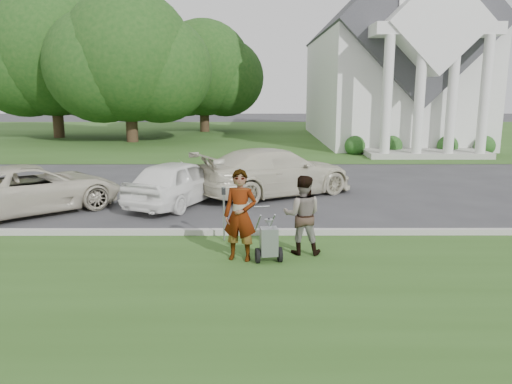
{
  "coord_description": "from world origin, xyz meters",
  "views": [
    {
      "loc": [
        0.11,
        -11.05,
        3.48
      ],
      "look_at": [
        0.14,
        0.0,
        1.18
      ],
      "focal_mm": 35.0,
      "sensor_mm": 36.0,
      "label": 1
    }
  ],
  "objects_px": {
    "parking_meter_near": "(224,207)",
    "tree_far": "(53,56)",
    "church": "(389,50)",
    "tree_back": "(203,73)",
    "car_c": "(275,172)",
    "tree_left": "(128,62)",
    "person_left": "(240,216)",
    "person_right": "(302,216)",
    "car_a": "(33,189)",
    "striping_cart": "(269,242)",
    "car_b": "(179,182)"
  },
  "relations": [
    {
      "from": "church",
      "to": "parking_meter_near",
      "type": "height_order",
      "value": "church"
    },
    {
      "from": "tree_back",
      "to": "car_a",
      "type": "height_order",
      "value": "tree_back"
    },
    {
      "from": "parking_meter_near",
      "to": "tree_left",
      "type": "bearing_deg",
      "value": 108.69
    },
    {
      "from": "tree_far",
      "to": "person_left",
      "type": "relative_size",
      "value": 6.19
    },
    {
      "from": "church",
      "to": "striping_cart",
      "type": "xyz_separation_m",
      "value": [
        -8.61,
        -24.49,
        -5.52
      ]
    },
    {
      "from": "parking_meter_near",
      "to": "car_c",
      "type": "relative_size",
      "value": 0.24
    },
    {
      "from": "striping_cart",
      "to": "person_right",
      "type": "relative_size",
      "value": 0.65
    },
    {
      "from": "church",
      "to": "tree_left",
      "type": "distance_m",
      "value": 17.07
    },
    {
      "from": "tree_far",
      "to": "car_a",
      "type": "relative_size",
      "value": 2.37
    },
    {
      "from": "person_right",
      "to": "tree_back",
      "type": "bearing_deg",
      "value": -75.01
    },
    {
      "from": "person_left",
      "to": "tree_far",
      "type": "bearing_deg",
      "value": 131.41
    },
    {
      "from": "church",
      "to": "tree_left",
      "type": "bearing_deg",
      "value": -176.21
    },
    {
      "from": "tree_far",
      "to": "car_a",
      "type": "bearing_deg",
      "value": -70.57
    },
    {
      "from": "tree_far",
      "to": "person_right",
      "type": "height_order",
      "value": "tree_far"
    },
    {
      "from": "car_c",
      "to": "person_left",
      "type": "bearing_deg",
      "value": 141.41
    },
    {
      "from": "car_b",
      "to": "car_c",
      "type": "relative_size",
      "value": 0.76
    },
    {
      "from": "person_right",
      "to": "parking_meter_near",
      "type": "bearing_deg",
      "value": -22.64
    },
    {
      "from": "tree_far",
      "to": "person_right",
      "type": "xyz_separation_m",
      "value": [
        15.13,
        -25.83,
        -4.85
      ]
    },
    {
      "from": "car_c",
      "to": "striping_cart",
      "type": "bearing_deg",
      "value": 146.59
    },
    {
      "from": "tree_left",
      "to": "tree_back",
      "type": "height_order",
      "value": "tree_left"
    },
    {
      "from": "person_left",
      "to": "person_right",
      "type": "relative_size",
      "value": 1.11
    },
    {
      "from": "tree_back",
      "to": "car_c",
      "type": "xyz_separation_m",
      "value": [
        4.8,
        -24.81,
        -3.94
      ]
    },
    {
      "from": "striping_cart",
      "to": "parking_meter_near",
      "type": "xyz_separation_m",
      "value": [
        -0.99,
        1.46,
        0.39
      ]
    },
    {
      "from": "person_left",
      "to": "car_c",
      "type": "height_order",
      "value": "person_left"
    },
    {
      "from": "person_right",
      "to": "parking_meter_near",
      "type": "relative_size",
      "value": 1.32
    },
    {
      "from": "parking_meter_near",
      "to": "car_a",
      "type": "bearing_deg",
      "value": 153.48
    },
    {
      "from": "car_b",
      "to": "car_a",
      "type": "bearing_deg",
      "value": 37.4
    },
    {
      "from": "striping_cart",
      "to": "person_left",
      "type": "height_order",
      "value": "person_left"
    },
    {
      "from": "striping_cart",
      "to": "person_left",
      "type": "distance_m",
      "value": 0.79
    },
    {
      "from": "tree_far",
      "to": "parking_meter_near",
      "type": "height_order",
      "value": "tree_far"
    },
    {
      "from": "tree_back",
      "to": "parking_meter_near",
      "type": "relative_size",
      "value": 7.48
    },
    {
      "from": "tree_left",
      "to": "car_a",
      "type": "bearing_deg",
      "value": -84.63
    },
    {
      "from": "tree_back",
      "to": "car_c",
      "type": "relative_size",
      "value": 1.78
    },
    {
      "from": "striping_cart",
      "to": "car_a",
      "type": "distance_m",
      "value": 7.86
    },
    {
      "from": "church",
      "to": "person_right",
      "type": "relative_size",
      "value": 14.23
    },
    {
      "from": "tree_left",
      "to": "car_a",
      "type": "height_order",
      "value": "tree_left"
    },
    {
      "from": "tree_far",
      "to": "person_left",
      "type": "xyz_separation_m",
      "value": [
        13.83,
        -26.23,
        -4.75
      ]
    },
    {
      "from": "parking_meter_near",
      "to": "car_c",
      "type": "xyz_separation_m",
      "value": [
        1.39,
        5.1,
        -0.03
      ]
    },
    {
      "from": "tree_left",
      "to": "person_right",
      "type": "relative_size",
      "value": 6.27
    },
    {
      "from": "church",
      "to": "tree_far",
      "type": "relative_size",
      "value": 2.07
    },
    {
      "from": "parking_meter_near",
      "to": "tree_far",
      "type": "bearing_deg",
      "value": 118.3
    },
    {
      "from": "person_left",
      "to": "car_a",
      "type": "bearing_deg",
      "value": 159.26
    },
    {
      "from": "striping_cart",
      "to": "car_b",
      "type": "distance_m",
      "value": 5.83
    },
    {
      "from": "church",
      "to": "tree_far",
      "type": "distance_m",
      "value": 23.09
    },
    {
      "from": "tree_left",
      "to": "tree_far",
      "type": "distance_m",
      "value": 6.73
    },
    {
      "from": "tree_back",
      "to": "striping_cart",
      "type": "bearing_deg",
      "value": -82.01
    },
    {
      "from": "tree_back",
      "to": "person_right",
      "type": "distance_m",
      "value": 31.49
    },
    {
      "from": "tree_left",
      "to": "parking_meter_near",
      "type": "relative_size",
      "value": 8.27
    },
    {
      "from": "person_left",
      "to": "church",
      "type": "bearing_deg",
      "value": 82.94
    },
    {
      "from": "church",
      "to": "car_a",
      "type": "bearing_deg",
      "value": -126.95
    }
  ]
}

